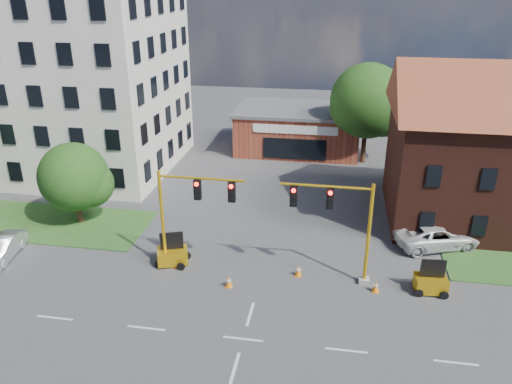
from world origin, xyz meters
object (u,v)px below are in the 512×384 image
(signal_mast_west, at_px, (188,209))
(pickup_white, at_px, (437,236))
(signal_mast_east, at_px, (340,220))
(trailer_east, at_px, (431,282))
(trailer_west, at_px, (173,254))

(signal_mast_west, xyz_separation_m, pickup_white, (15.17, 5.14, -3.16))
(signal_mast_west, bearing_deg, pickup_white, 18.73)
(signal_mast_east, distance_m, pickup_white, 8.84)
(signal_mast_west, height_order, trailer_east, signal_mast_west)
(signal_mast_east, relative_size, trailer_west, 2.94)
(signal_mast_west, relative_size, trailer_west, 2.94)
(trailer_west, bearing_deg, signal_mast_east, -20.29)
(signal_mast_east, height_order, trailer_east, signal_mast_east)
(signal_mast_east, height_order, trailer_west, signal_mast_east)
(trailer_west, height_order, trailer_east, trailer_west)
(trailer_west, relative_size, pickup_white, 0.39)
(trailer_east, height_order, pickup_white, trailer_east)
(signal_mast_east, xyz_separation_m, pickup_white, (6.46, 5.14, -3.16))
(signal_mast_west, distance_m, signal_mast_east, 8.71)
(pickup_white, bearing_deg, signal_mast_west, 89.00)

